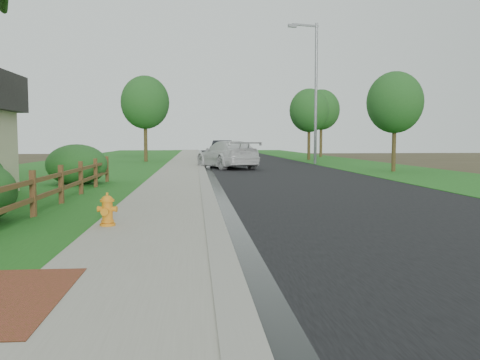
{
  "coord_description": "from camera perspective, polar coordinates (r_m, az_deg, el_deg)",
  "views": [
    {
      "loc": [
        0.01,
        -6.44,
        1.78
      ],
      "look_at": [
        0.88,
        3.34,
        1.0
      ],
      "focal_mm": 38.0,
      "sensor_mm": 36.0,
      "label": 1
    }
  ],
  "objects": [
    {
      "name": "ground",
      "position": [
        6.68,
        -5.11,
        -10.91
      ],
      "size": [
        120.0,
        120.0,
        0.0
      ],
      "primitive_type": "plane",
      "color": "#39331F"
    },
    {
      "name": "road",
      "position": [
        41.73,
        1.24,
        2.11
      ],
      "size": [
        8.0,
        90.0,
        0.02
      ],
      "primitive_type": "cube",
      "color": "black",
      "rests_on": "ground"
    },
    {
      "name": "curb",
      "position": [
        41.48,
        -4.54,
        2.15
      ],
      "size": [
        0.4,
        90.0,
        0.12
      ],
      "primitive_type": "cube",
      "color": "gray",
      "rests_on": "ground"
    },
    {
      "name": "wet_gutter",
      "position": [
        41.48,
        -4.06,
        2.1
      ],
      "size": [
        0.5,
        90.0,
        0.0
      ],
      "primitive_type": "cube",
      "color": "black",
      "rests_on": "road"
    },
    {
      "name": "sidewalk",
      "position": [
        41.48,
        -6.34,
        2.12
      ],
      "size": [
        2.2,
        90.0,
        0.1
      ],
      "primitive_type": "cube",
      "color": "gray",
      "rests_on": "ground"
    },
    {
      "name": "grass_strip",
      "position": [
        41.57,
        -8.96,
        2.07
      ],
      "size": [
        1.6,
        90.0,
        0.06
      ],
      "primitive_type": "cube",
      "color": "#1C5117",
      "rests_on": "ground"
    },
    {
      "name": "lawn_near",
      "position": [
        42.24,
        -16.02,
        1.98
      ],
      "size": [
        9.0,
        90.0,
        0.04
      ],
      "primitive_type": "cube",
      "color": "#1C5117",
      "rests_on": "ground"
    },
    {
      "name": "verge_far",
      "position": [
        43.04,
        10.42,
        2.12
      ],
      "size": [
        6.0,
        90.0,
        0.04
      ],
      "primitive_type": "cube",
      "color": "#1C5117",
      "rests_on": "ground"
    },
    {
      "name": "ranch_fence",
      "position": [
        13.39,
        -20.72,
        -0.73
      ],
      "size": [
        0.12,
        16.92,
        1.1
      ],
      "color": "#4D2619",
      "rests_on": "ground"
    },
    {
      "name": "fire_hydrant",
      "position": [
        10.26,
        -14.68,
        -3.33
      ],
      "size": [
        0.43,
        0.34,
        0.65
      ],
      "color": "orange",
      "rests_on": "sidewalk"
    },
    {
      "name": "white_suv",
      "position": [
        31.48,
        -1.46,
        2.87
      ],
      "size": [
        4.1,
        6.27,
        1.69
      ],
      "primitive_type": "imported",
      "rotation": [
        0.0,
        0.0,
        3.47
      ],
      "color": "silver",
      "rests_on": "road"
    },
    {
      "name": "dark_car_mid",
      "position": [
        44.22,
        -1.24,
        3.13
      ],
      "size": [
        2.48,
        4.23,
        1.35
      ],
      "primitive_type": "imported",
      "rotation": [
        0.0,
        0.0,
        2.9
      ],
      "color": "black",
      "rests_on": "road"
    },
    {
      "name": "dark_car_far",
      "position": [
        51.09,
        -2.05,
        3.52
      ],
      "size": [
        2.65,
        5.42,
        1.71
      ],
      "primitive_type": "imported",
      "rotation": [
        0.0,
        0.0,
        -0.17
      ],
      "color": "black",
      "rests_on": "road"
    },
    {
      "name": "streetlight",
      "position": [
        37.31,
        8.26,
        10.52
      ],
      "size": [
        2.29,
        0.77,
        10.06
      ],
      "color": "slate",
      "rests_on": "ground"
    },
    {
      "name": "shrub_d",
      "position": [
        20.98,
        -17.85,
        1.66
      ],
      "size": [
        2.65,
        2.65,
        1.61
      ],
      "primitive_type": "ellipsoid",
      "rotation": [
        0.0,
        0.0,
        -0.13
      ],
      "color": "#1B4B1A",
      "rests_on": "ground"
    },
    {
      "name": "tree_near_right",
      "position": [
        29.22,
        17.0,
        8.31
      ],
      "size": [
        3.05,
        3.05,
        5.49
      ],
      "color": "#342815",
      "rests_on": "ground"
    },
    {
      "name": "tree_mid_left",
      "position": [
        41.36,
        -10.61,
        8.54
      ],
      "size": [
        3.83,
        3.83,
        6.84
      ],
      "color": "#342815",
      "rests_on": "ground"
    },
    {
      "name": "tree_mid_right",
      "position": [
        44.57,
        7.78,
        7.74
      ],
      "size": [
        3.41,
        3.41,
        6.19
      ],
      "color": "#342815",
      "rests_on": "ground"
    },
    {
      "name": "tree_far_right",
      "position": [
        52.86,
        9.11,
        7.78
      ],
      "size": [
        3.74,
        3.74,
        6.9
      ],
      "color": "#342815",
      "rests_on": "ground"
    }
  ]
}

